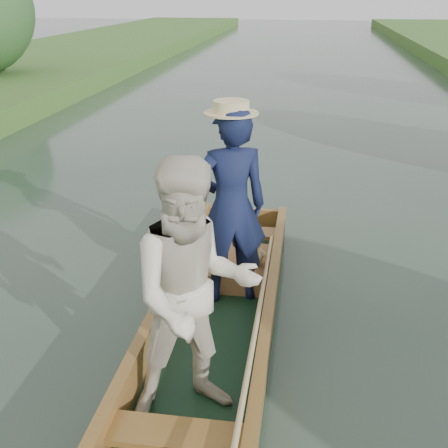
# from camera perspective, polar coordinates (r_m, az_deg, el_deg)

# --- Properties ---
(ground) EXTENTS (120.00, 120.00, 0.00)m
(ground) POSITION_cam_1_polar(r_m,az_deg,el_deg) (5.53, -0.93, -11.54)
(ground) COLOR #283D30
(ground) RESTS_ON ground
(trees_far) EXTENTS (23.03, 12.86, 4.51)m
(trees_far) POSITION_cam_1_polar(r_m,az_deg,el_deg) (12.89, -1.79, 20.25)
(trees_far) COLOR #47331E
(trees_far) RESTS_ON ground
(punt) EXTENTS (1.22, 5.01, 2.14)m
(punt) POSITION_cam_1_polar(r_m,az_deg,el_deg) (4.86, -1.19, -5.35)
(punt) COLOR black
(punt) RESTS_ON ground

